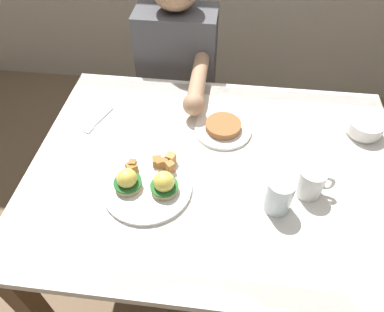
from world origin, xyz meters
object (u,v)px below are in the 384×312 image
object	(u,v)px
eggs_benedict_plate	(148,184)
diner_person	(178,77)
side_plate	(223,128)
coffee_mug	(311,181)
fork	(98,122)
water_glass_near	(278,196)
fruit_bowl	(364,127)
dining_table	(216,187)

from	to	relation	value
eggs_benedict_plate	diner_person	xyz separation A→B (m)	(-0.02, 0.71, -0.11)
side_plate	diner_person	bearing A→B (deg)	117.84
coffee_mug	fork	bearing A→B (deg)	162.33
water_glass_near	fork	bearing A→B (deg)	154.68
eggs_benedict_plate	water_glass_near	size ratio (longest dim) A/B	2.44
fork	water_glass_near	xyz separation A→B (m)	(0.62, -0.30, 0.05)
fork	diner_person	xyz separation A→B (m)	(0.22, 0.44, -0.09)
eggs_benedict_plate	coffee_mug	world-z (taller)	coffee_mug
fruit_bowl	fork	size ratio (longest dim) A/B	0.79
eggs_benedict_plate	side_plate	size ratio (longest dim) A/B	1.35
eggs_benedict_plate	fork	xyz separation A→B (m)	(-0.24, 0.27, -0.02)
fork	coffee_mug	bearing A→B (deg)	-17.67
diner_person	water_glass_near	bearing A→B (deg)	-61.41
fruit_bowl	water_glass_near	size ratio (longest dim) A/B	1.08
eggs_benedict_plate	fruit_bowl	xyz separation A→B (m)	(0.69, 0.33, 0.01)
diner_person	eggs_benedict_plate	bearing A→B (deg)	-88.55
coffee_mug	water_glass_near	xyz separation A→B (m)	(-0.10, -0.07, -0.00)
fork	diner_person	bearing A→B (deg)	62.85
water_glass_near	eggs_benedict_plate	bearing A→B (deg)	176.88
fruit_bowl	diner_person	xyz separation A→B (m)	(-0.71, 0.38, -0.12)
eggs_benedict_plate	fork	world-z (taller)	eggs_benedict_plate
fruit_bowl	diner_person	size ratio (longest dim) A/B	0.11
eggs_benedict_plate	diner_person	size ratio (longest dim) A/B	0.24
eggs_benedict_plate	fork	bearing A→B (deg)	131.46
eggs_benedict_plate	fruit_bowl	world-z (taller)	eggs_benedict_plate
side_plate	diner_person	xyz separation A→B (m)	(-0.23, 0.43, -0.10)
coffee_mug	dining_table	bearing A→B (deg)	166.25
fruit_bowl	diner_person	world-z (taller)	diner_person
water_glass_near	diner_person	distance (m)	0.85
fruit_bowl	water_glass_near	xyz separation A→B (m)	(-0.31, -0.35, 0.02)
dining_table	fork	distance (m)	0.49
eggs_benedict_plate	coffee_mug	bearing A→B (deg)	5.33
dining_table	side_plate	world-z (taller)	side_plate
fruit_bowl	coffee_mug	world-z (taller)	coffee_mug
eggs_benedict_plate	dining_table	bearing A→B (deg)	29.17
fruit_bowl	diner_person	bearing A→B (deg)	151.62
dining_table	water_glass_near	size ratio (longest dim) A/B	10.84
fruit_bowl	side_plate	world-z (taller)	fruit_bowl
eggs_benedict_plate	water_glass_near	xyz separation A→B (m)	(0.38, -0.02, 0.03)
side_plate	dining_table	bearing A→B (deg)	-92.56
dining_table	water_glass_near	xyz separation A→B (m)	(0.18, -0.13, 0.16)
coffee_mug	water_glass_near	distance (m)	0.12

